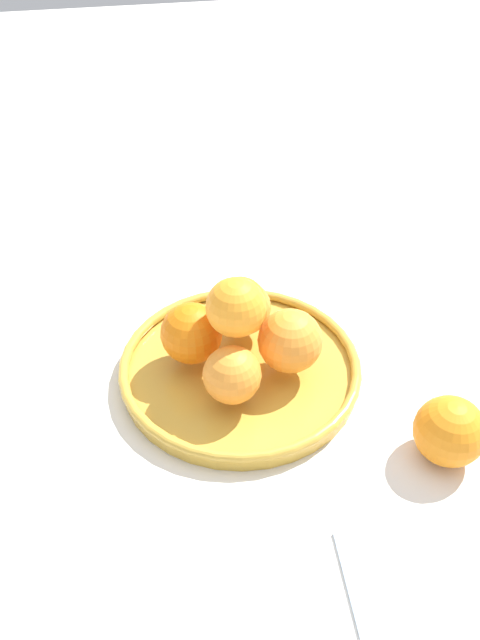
# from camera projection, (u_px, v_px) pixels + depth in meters

# --- Properties ---
(ground_plane) EXTENTS (4.00, 4.00, 0.00)m
(ground_plane) POSITION_uv_depth(u_px,v_px,m) (240.00, 375.00, 0.84)
(ground_plane) COLOR silver
(fruit_bowl) EXTENTS (0.32, 0.32, 0.03)m
(fruit_bowl) POSITION_uv_depth(u_px,v_px,m) (240.00, 367.00, 0.83)
(fruit_bowl) COLOR gold
(fruit_bowl) RESTS_ON ground_plane
(orange_pile) EXTENTS (0.20, 0.20, 0.14)m
(orange_pile) POSITION_uv_depth(u_px,v_px,m) (241.00, 329.00, 0.79)
(orange_pile) COLOR orange
(orange_pile) RESTS_ON fruit_bowl
(stray_orange) EXTENTS (0.08, 0.08, 0.08)m
(stray_orange) POSITION_uv_depth(u_px,v_px,m) (450.00, 431.00, 0.72)
(stray_orange) COLOR orange
(stray_orange) RESTS_ON ground_plane
(napkin_folded) EXTENTS (0.16, 0.16, 0.01)m
(napkin_folded) POSITION_uv_depth(u_px,v_px,m) (424.00, 592.00, 0.61)
(napkin_folded) COLOR silver
(napkin_folded) RESTS_ON ground_plane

